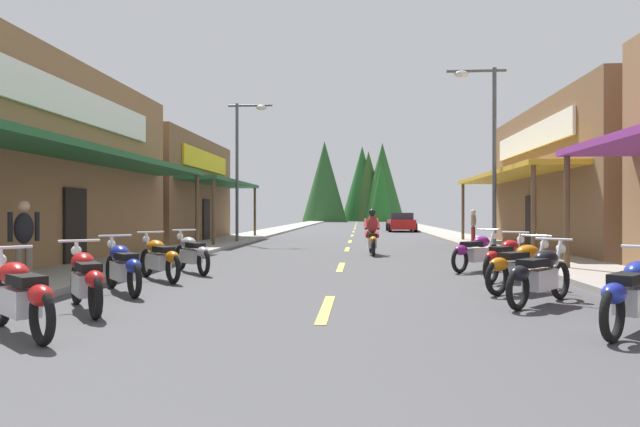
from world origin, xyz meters
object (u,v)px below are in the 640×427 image
object	(u,v)px
motorcycle_parked_right_3	(506,258)
motorcycle_parked_left_2	(123,266)
motorcycle_parked_right_2	(521,266)
motorcycle_parked_left_4	(192,253)
motorcycle_parked_right_0	(633,293)
motorcycle_parked_right_1	(539,274)
parked_car_curbside	(401,222)
streetlamp_left	(243,153)
motorcycle_parked_right_4	(477,251)
motorcycle_parked_left_3	(160,258)
pedestrian_by_shop	(24,237)
pedestrian_browsing	(473,224)
streetlamp_right	(486,134)
rider_cruising_lead	(372,236)
motorcycle_parked_left_0	(20,294)
motorcycle_parked_left_1	(86,278)

from	to	relation	value
motorcycle_parked_right_3	motorcycle_parked_left_2	size ratio (longest dim) A/B	1.02
motorcycle_parked_right_2	motorcycle_parked_left_4	bearing A→B (deg)	117.10
motorcycle_parked_right_0	motorcycle_parked_right_2	world-z (taller)	same
motorcycle_parked_right_1	parked_car_curbside	bearing A→B (deg)	41.57
streetlamp_left	motorcycle_parked_right_4	size ratio (longest dim) A/B	3.99
motorcycle_parked_right_2	motorcycle_parked_left_3	world-z (taller)	same
motorcycle_parked_right_2	pedestrian_by_shop	xyz separation A→B (m)	(-9.44, -0.02, 0.49)
motorcycle_parked_right_0	pedestrian_browsing	distance (m)	18.63
streetlamp_right	motorcycle_parked_left_4	bearing A→B (deg)	-142.13
rider_cruising_lead	motorcycle_parked_right_1	bearing A→B (deg)	-168.38
rider_cruising_lead	motorcycle_parked_left_2	bearing A→B (deg)	150.87
motorcycle_parked_right_2	motorcycle_parked_right_1	bearing A→B (deg)	-136.24
motorcycle_parked_right_0	motorcycle_parked_left_4	world-z (taller)	same
motorcycle_parked_left_0	motorcycle_parked_right_2	bearing A→B (deg)	-109.41
streetlamp_right	motorcycle_parked_right_2	xyz separation A→B (m)	(-1.41, -9.13, -3.68)
motorcycle_parked_left_3	streetlamp_right	bearing A→B (deg)	-89.00
streetlamp_left	rider_cruising_lead	distance (m)	9.08
motorcycle_parked_right_4	motorcycle_parked_left_1	distance (m)	9.17
streetlamp_right	pedestrian_browsing	xyz separation A→B (m)	(0.79, 6.06, -3.27)
motorcycle_parked_right_3	streetlamp_right	bearing A→B (deg)	28.00
motorcycle_parked_left_0	motorcycle_parked_right_4	bearing A→B (deg)	-91.68
motorcycle_parked_right_1	streetlamp_left	bearing A→B (deg)	69.02
motorcycle_parked_left_1	motorcycle_parked_right_0	bearing A→B (deg)	-133.87
motorcycle_parked_left_2	streetlamp_right	bearing A→B (deg)	-80.07
motorcycle_parked_right_2	pedestrian_browsing	size ratio (longest dim) A/B	1.05
pedestrian_by_shop	parked_car_curbside	world-z (taller)	pedestrian_by_shop
motorcycle_parked_left_1	motorcycle_parked_right_4	bearing A→B (deg)	-85.70
motorcycle_parked_left_4	pedestrian_browsing	bearing A→B (deg)	-74.31
motorcycle_parked_left_4	pedestrian_browsing	size ratio (longest dim) A/B	1.11
parked_car_curbside	motorcycle_parked_left_2	bearing A→B (deg)	166.49
motorcycle_parked_left_1	motorcycle_parked_left_4	size ratio (longest dim) A/B	1.02
motorcycle_parked_left_0	motorcycle_parked_left_4	size ratio (longest dim) A/B	0.97
motorcycle_parked_left_3	pedestrian_browsing	world-z (taller)	pedestrian_browsing
motorcycle_parked_right_2	motorcycle_parked_left_2	bearing A→B (deg)	143.12
streetlamp_right	rider_cruising_lead	bearing A→B (deg)	-170.89
motorcycle_parked_right_0	motorcycle_parked_right_2	distance (m)	3.37
streetlamp_left	streetlamp_right	world-z (taller)	streetlamp_right
motorcycle_parked_left_2	motorcycle_parked_left_3	bearing A→B (deg)	-38.45
motorcycle_parked_left_2	rider_cruising_lead	distance (m)	10.28
motorcycle_parked_right_4	motorcycle_parked_right_3	bearing A→B (deg)	-129.43
pedestrian_by_shop	pedestrian_browsing	distance (m)	19.16
streetlamp_right	pedestrian_browsing	bearing A→B (deg)	82.56
motorcycle_parked_left_2	motorcycle_parked_right_2	bearing A→B (deg)	-123.57
motorcycle_parked_left_0	motorcycle_parked_left_4	distance (m)	6.67
motorcycle_parked_right_0	motorcycle_parked_left_0	distance (m)	7.34
motorcycle_parked_left_1	pedestrian_browsing	distance (m)	19.88
motorcycle_parked_right_3	pedestrian_browsing	world-z (taller)	pedestrian_browsing
motorcycle_parked_left_2	motorcycle_parked_left_3	distance (m)	1.85
pedestrian_browsing	parked_car_curbside	distance (m)	16.06
rider_cruising_lead	parked_car_curbside	bearing A→B (deg)	-8.76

